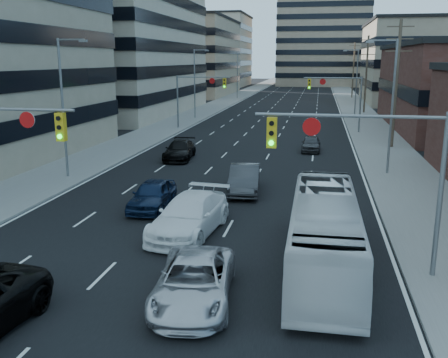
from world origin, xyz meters
The scene contains 26 objects.
road_surface centered at (0.00, 130.00, 0.01)m, with size 18.00×300.00×0.02m, color black.
sidewalk_left centered at (-11.50, 130.00, 0.07)m, with size 5.00×300.00×0.15m, color slate.
sidewalk_right centered at (11.50, 130.00, 0.07)m, with size 5.00×300.00×0.15m, color slate.
office_left_mid centered at (-27.00, 60.00, 14.00)m, with size 26.00×34.00×28.00m, color #ADA089.
office_left_far centered at (-24.00, 100.00, 8.00)m, with size 20.00×30.00×16.00m, color gray.
office_right_far centered at (25.00, 88.00, 7.00)m, with size 22.00×28.00×14.00m, color gray.
bg_block_left centered at (-28.00, 140.00, 10.00)m, with size 24.00×24.00×20.00m, color #ADA089.
bg_block_right centered at (32.00, 130.00, 6.00)m, with size 22.00×22.00×12.00m, color gray.
signal_near_right centered at (7.45, 8.00, 4.33)m, with size 6.59×0.33×6.00m.
signal_far_left centered at (-7.68, 45.00, 4.30)m, with size 6.09×0.33×6.00m.
signal_far_right centered at (7.68, 45.00, 4.30)m, with size 6.09×0.33×6.00m.
utility_pole_block centered at (12.20, 36.00, 5.78)m, with size 2.20×0.28×11.00m.
utility_pole_midblock centered at (12.20, 66.00, 5.78)m, with size 2.20×0.28×11.00m.
utility_pole_distant centered at (12.20, 96.00, 5.78)m, with size 2.20×0.28×11.00m.
streetlight_left_near centered at (-10.34, 20.00, 5.05)m, with size 2.03×0.22×9.00m.
streetlight_left_mid centered at (-10.34, 55.00, 5.05)m, with size 2.03×0.22×9.00m.
streetlight_left_far centered at (-10.34, 90.00, 5.05)m, with size 2.03×0.22×9.00m.
streetlight_right_near centered at (10.34, 25.00, 5.05)m, with size 2.03×0.22×9.00m.
streetlight_right_far centered at (10.34, 60.00, 5.05)m, with size 2.03×0.22×9.00m.
white_van centered at (0.20, 11.02, 0.86)m, with size 2.42×5.95×1.73m, color white.
silver_suv centered at (2.00, 4.67, 0.73)m, with size 2.41×5.23×1.45m, color silver.
transit_bus centered at (6.12, 8.10, 1.44)m, with size 2.41×10.30×2.87m, color silver.
sedan_blue centered at (-2.70, 14.41, 0.76)m, with size 1.81×4.49×1.53m, color #0D1A34.
sedan_grey_center centered at (1.57, 18.61, 0.81)m, with size 1.72×4.92×1.62m, color #343436.
sedan_black_far centered at (-4.95, 27.69, 0.73)m, with size 2.04×5.02×1.46m, color black.
sedan_grey_right centered at (5.20, 33.23, 0.66)m, with size 1.57×3.90×1.33m, color #363638.
Camera 1 is at (5.72, -9.78, 7.70)m, focal length 40.00 mm.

